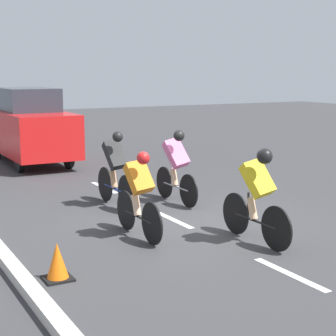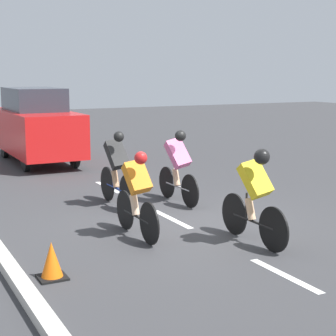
% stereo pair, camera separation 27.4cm
% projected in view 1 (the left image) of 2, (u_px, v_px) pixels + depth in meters
% --- Properties ---
extents(ground_plane, '(60.00, 60.00, 0.00)m').
position_uv_depth(ground_plane, '(178.00, 222.00, 9.97)').
color(ground_plane, '#38383A').
extents(lane_stripe_near, '(0.12, 1.40, 0.01)m').
position_uv_depth(lane_stripe_near, '(290.00, 274.00, 7.41)').
color(lane_stripe_near, white).
rests_on(lane_stripe_near, ground).
extents(lane_stripe_mid, '(0.12, 1.40, 0.01)m').
position_uv_depth(lane_stripe_mid, '(172.00, 219.00, 10.18)').
color(lane_stripe_mid, white).
rests_on(lane_stripe_mid, ground).
extents(lane_stripe_far, '(0.12, 1.40, 0.01)m').
position_uv_depth(lane_stripe_far, '(104.00, 187.00, 12.94)').
color(lane_stripe_far, white).
rests_on(lane_stripe_far, ground).
extents(cyclist_pink, '(0.43, 1.66, 1.52)m').
position_uv_depth(cyclist_pink, '(176.00, 165.00, 11.25)').
color(cyclist_pink, black).
rests_on(cyclist_pink, ground).
extents(cyclist_black, '(0.39, 1.75, 1.53)m').
position_uv_depth(cyclist_black, '(115.00, 168.00, 10.95)').
color(cyclist_black, black).
rests_on(cyclist_black, ground).
extents(cyclist_yellow, '(0.42, 1.72, 1.53)m').
position_uv_depth(cyclist_yellow, '(257.00, 193.00, 8.59)').
color(cyclist_yellow, black).
rests_on(cyclist_yellow, ground).
extents(cyclist_orange, '(0.38, 1.63, 1.44)m').
position_uv_depth(cyclist_orange, '(139.00, 193.00, 8.90)').
color(cyclist_orange, black).
rests_on(cyclist_orange, ground).
extents(support_car, '(1.70, 4.49, 2.17)m').
position_uv_depth(support_car, '(29.00, 126.00, 16.29)').
color(support_car, black).
rests_on(support_car, ground).
extents(traffic_cone, '(0.36, 0.36, 0.49)m').
position_uv_depth(traffic_cone, '(57.00, 262.00, 7.18)').
color(traffic_cone, black).
rests_on(traffic_cone, ground).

